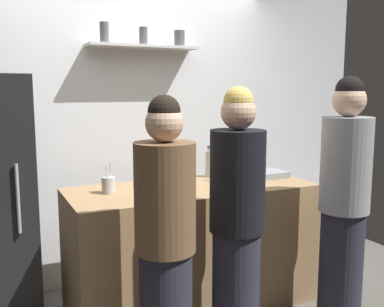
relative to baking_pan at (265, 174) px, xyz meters
name	(u,v)px	position (x,y,z in m)	size (l,w,h in m)	color
back_wall_assembly	(129,130)	(-0.93, 0.73, 0.35)	(4.80, 0.32, 2.60)	white
counter	(192,246)	(-0.69, -0.05, -0.49)	(1.84, 0.75, 0.93)	#9E7A51
baking_pan	(265,174)	(0.00, 0.00, 0.00)	(0.34, 0.24, 0.05)	gray
utensil_holder	(108,185)	(-1.31, 0.01, 0.03)	(0.09, 0.09, 0.22)	#B2B2B7
wine_bottle_green_glass	(234,168)	(-0.32, -0.04, 0.08)	(0.07, 0.07, 0.30)	#19471E
wine_bottle_dark_glass	(236,161)	(-0.20, 0.14, 0.11)	(0.07, 0.07, 0.35)	black
water_bottle_plastic	(210,163)	(-0.40, 0.22, 0.09)	(0.08, 0.08, 0.26)	silver
person_brown_jacket	(165,244)	(-1.21, -0.78, -0.16)	(0.34, 0.34, 1.63)	#262633
person_blonde	(237,224)	(-0.70, -0.71, -0.13)	(0.34, 0.34, 1.68)	#262633
person_grey_hoodie	(344,204)	(0.13, -0.75, -0.09)	(0.34, 0.34, 1.74)	#262633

